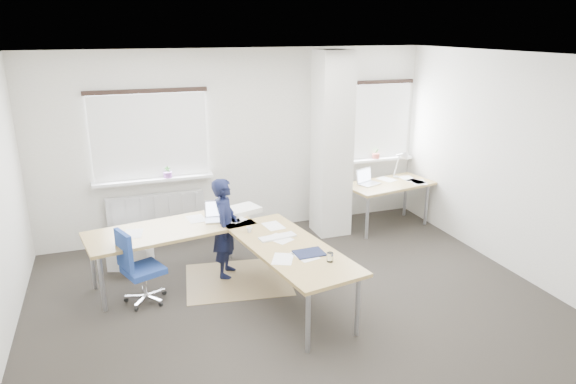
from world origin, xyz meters
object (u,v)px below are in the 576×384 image
object	(u,v)px
person	(225,228)
desk_main	(231,238)
desk_side	(388,186)
task_chair	(142,282)

from	to	relation	value
person	desk_main	bearing A→B (deg)	-160.30
person	desk_side	bearing A→B (deg)	-49.86
desk_side	task_chair	xyz separation A→B (m)	(-3.91, -1.19, -0.43)
desk_main	task_chair	distance (m)	1.14
desk_main	task_chair	size ratio (longest dim) A/B	3.02
desk_side	person	distance (m)	2.93
task_chair	person	bearing A→B (deg)	-1.75
task_chair	desk_main	bearing A→B (deg)	-25.11
desk_side	person	world-z (taller)	person
desk_main	desk_side	distance (m)	3.12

